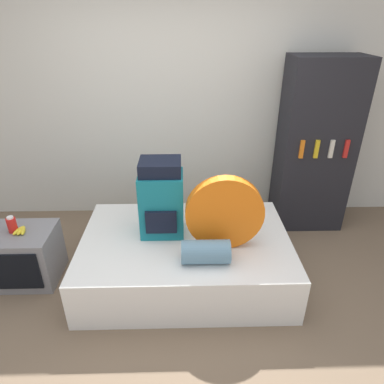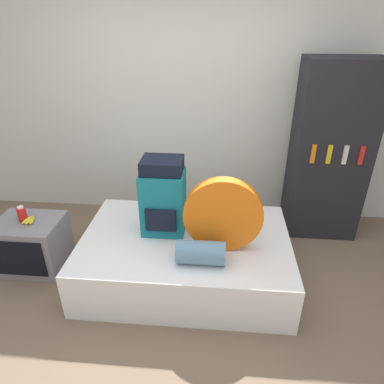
{
  "view_description": "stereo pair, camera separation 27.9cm",
  "coord_description": "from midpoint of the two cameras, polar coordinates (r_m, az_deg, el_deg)",
  "views": [
    {
      "loc": [
        0.1,
        -1.92,
        2.19
      ],
      "look_at": [
        0.17,
        0.56,
        0.88
      ],
      "focal_mm": 32.0,
      "sensor_mm": 36.0,
      "label": 1
    },
    {
      "loc": [
        0.38,
        -1.91,
        2.19
      ],
      "look_at": [
        0.17,
        0.56,
        0.88
      ],
      "focal_mm": 32.0,
      "sensor_mm": 36.0,
      "label": 2
    }
  ],
  "objects": [
    {
      "name": "television",
      "position": [
        3.53,
        -23.08,
        -8.09
      ],
      "size": [
        0.59,
        0.48,
        0.5
      ],
      "color": "gray",
      "rests_on": "ground_plane"
    },
    {
      "name": "canister",
      "position": [
        3.4,
        -24.42,
        -3.42
      ],
      "size": [
        0.08,
        0.08,
        0.15
      ],
      "color": "red",
      "rests_on": "television"
    },
    {
      "name": "sleeping_roll",
      "position": [
        2.71,
        4.48,
        -10.13
      ],
      "size": [
        0.38,
        0.19,
        0.19
      ],
      "color": "#5B849E",
      "rests_on": "bed"
    },
    {
      "name": "ground_plane",
      "position": [
        2.91,
        -1.57,
        -20.87
      ],
      "size": [
        16.0,
        16.0,
        0.0
      ],
      "primitive_type": "plane",
      "color": "brown"
    },
    {
      "name": "wall_back",
      "position": [
        3.83,
        1.28,
        14.34
      ],
      "size": [
        8.0,
        0.05,
        2.6
      ],
      "color": "silver",
      "rests_on": "ground_plane"
    },
    {
      "name": "backpack",
      "position": [
        2.96,
        -2.15,
        -1.0
      ],
      "size": [
        0.37,
        0.33,
        0.69
      ],
      "color": "#14707F",
      "rests_on": "bed"
    },
    {
      "name": "banana_bunch",
      "position": [
        3.38,
        -23.33,
        -4.38
      ],
      "size": [
        0.11,
        0.14,
        0.04
      ],
      "color": "yellow",
      "rests_on": "television"
    },
    {
      "name": "bookshelf",
      "position": [
        3.82,
        23.93,
        5.95
      ],
      "size": [
        0.74,
        0.45,
        1.84
      ],
      "color": "black",
      "rests_on": "ground_plane"
    },
    {
      "name": "bed",
      "position": [
        3.16,
        1.51,
        -10.78
      ],
      "size": [
        1.83,
        1.21,
        0.43
      ],
      "color": "white",
      "rests_on": "ground_plane"
    },
    {
      "name": "tent_bag",
      "position": [
        2.76,
        8.1,
        -3.89
      ],
      "size": [
        0.64,
        0.1,
        0.64
      ],
      "color": "orange",
      "rests_on": "bed"
    }
  ]
}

